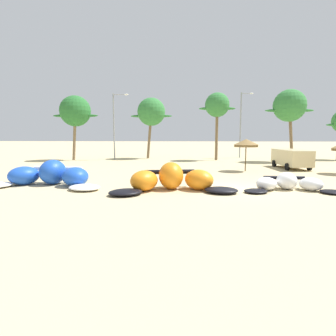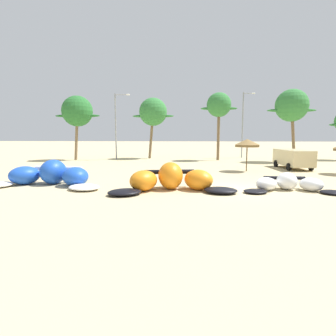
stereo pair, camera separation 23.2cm
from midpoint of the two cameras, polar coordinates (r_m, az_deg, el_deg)
The scene contains 12 objects.
ground_plane at distance 17.50m, azimuth 13.68°, elevation -4.14°, with size 260.00×260.00×0.00m, color #C6B284.
kite_far_left at distance 19.67m, azimuth -22.82°, elevation -1.44°, with size 8.26×4.06×1.63m.
kite_left at distance 16.43m, azimuth 1.07°, elevation -2.44°, with size 7.53×4.08×1.63m.
kite_left_of_center at distance 17.88m, azimuth 23.88°, elevation -2.99°, with size 5.91×2.66×1.04m.
beach_umbrella_near_van at distance 25.99m, azimuth 16.21°, elevation 4.95°, with size 2.21×2.21×2.91m.
parked_van at distance 29.89m, azimuth 24.40°, elevation 2.01°, with size 2.55×5.17×1.84m.
palm_leftmost at distance 38.57m, azimuth -17.99°, elevation 10.98°, with size 5.95×3.97×8.35m.
palm_left at distance 39.35m, azimuth -2.92°, elevation 11.37°, with size 5.81×3.87×8.42m.
palm_left_of_gap at distance 37.11m, azimuth 10.60°, elevation 12.48°, with size 4.69×3.13×8.70m.
palm_center_left at distance 37.45m, azimuth 24.26°, elevation 11.56°, with size 5.85×3.90×8.78m.
lamppost_west at distance 37.95m, azimuth -10.25°, elevation 9.17°, with size 2.11×0.24×8.70m.
lamppost_west_center at distance 41.78m, azimuth 15.43°, elevation 9.18°, with size 1.76×0.24×9.31m.
Camera 2 is at (-2.83, -16.94, 3.25)m, focal length 29.65 mm.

